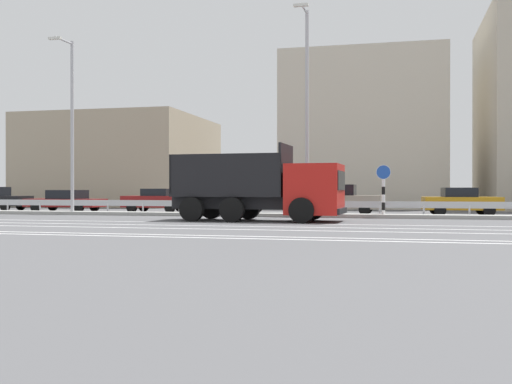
% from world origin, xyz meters
% --- Properties ---
extents(ground_plane, '(320.00, 320.00, 0.00)m').
position_xyz_m(ground_plane, '(0.00, 0.00, 0.00)').
color(ground_plane, '#4C4C4F').
extents(lane_strip_0, '(63.30, 0.16, 0.01)m').
position_xyz_m(lane_strip_0, '(1.18, -4.16, 0.00)').
color(lane_strip_0, silver).
rests_on(lane_strip_0, ground_plane).
extents(lane_strip_1, '(63.30, 0.16, 0.01)m').
position_xyz_m(lane_strip_1, '(1.18, -6.17, 0.00)').
color(lane_strip_1, silver).
rests_on(lane_strip_1, ground_plane).
extents(lane_strip_2, '(63.30, 0.16, 0.01)m').
position_xyz_m(lane_strip_2, '(1.18, -7.91, 0.00)').
color(lane_strip_2, silver).
rests_on(lane_strip_2, ground_plane).
extents(lane_strip_3, '(63.30, 0.16, 0.01)m').
position_xyz_m(lane_strip_3, '(1.18, -10.67, 0.00)').
color(lane_strip_3, silver).
rests_on(lane_strip_3, ground_plane).
extents(lane_strip_4, '(63.30, 0.16, 0.01)m').
position_xyz_m(lane_strip_4, '(1.18, -11.48, 0.00)').
color(lane_strip_4, silver).
rests_on(lane_strip_4, ground_plane).
extents(median_island, '(34.81, 1.10, 0.18)m').
position_xyz_m(median_island, '(0.00, 1.54, 0.09)').
color(median_island, gray).
rests_on(median_island, ground_plane).
extents(median_guardrail, '(63.30, 0.09, 0.78)m').
position_xyz_m(median_guardrail, '(-0.00, 2.43, 0.57)').
color(median_guardrail, '#9EA0A5').
rests_on(median_guardrail, ground_plane).
extents(dump_truck, '(7.48, 3.00, 3.29)m').
position_xyz_m(dump_truck, '(2.17, -2.40, 1.25)').
color(dump_truck, red).
rests_on(dump_truck, ground_plane).
extents(median_road_sign, '(0.70, 0.16, 2.54)m').
position_xyz_m(median_road_sign, '(6.47, 1.54, 1.32)').
color(median_road_sign, white).
rests_on(median_road_sign, ground_plane).
extents(street_lamp_1, '(0.70, 1.81, 9.32)m').
position_xyz_m(street_lamp_1, '(-9.88, 1.25, 5.10)').
color(street_lamp_1, '#ADADB2').
rests_on(street_lamp_1, ground_plane).
extents(street_lamp_2, '(0.70, 1.85, 10.18)m').
position_xyz_m(street_lamp_2, '(2.77, 1.59, 5.54)').
color(street_lamp_2, '#ADADB2').
rests_on(street_lamp_2, ground_plane).
extents(parked_car_2, '(4.83, 2.07, 1.32)m').
position_xyz_m(parked_car_2, '(-12.57, 5.19, 0.67)').
color(parked_car_2, maroon).
rests_on(parked_car_2, ground_plane).
extents(parked_car_3, '(3.86, 1.88, 1.40)m').
position_xyz_m(parked_car_3, '(-6.79, 5.55, 0.72)').
color(parked_car_3, maroon).
rests_on(parked_car_3, ground_plane).
extents(parked_car_4, '(4.06, 2.26, 1.44)m').
position_xyz_m(parked_car_4, '(-2.03, 5.68, 0.72)').
color(parked_car_4, maroon).
rests_on(parked_car_4, ground_plane).
extents(parked_car_5, '(4.45, 1.94, 1.63)m').
position_xyz_m(parked_car_5, '(4.05, 5.28, 0.80)').
color(parked_car_5, gray).
rests_on(parked_car_5, ground_plane).
extents(parked_car_6, '(3.99, 2.23, 1.46)m').
position_xyz_m(parked_car_6, '(10.33, 5.21, 0.74)').
color(parked_car_6, '#B27A14').
rests_on(parked_car_6, ground_plane).
extents(background_building_0, '(13.34, 12.77, 7.31)m').
position_xyz_m(background_building_0, '(-15.48, 18.94, 3.65)').
color(background_building_0, tan).
rests_on(background_building_0, ground_plane).
extents(background_building_1, '(11.47, 10.71, 11.14)m').
position_xyz_m(background_building_1, '(4.68, 18.53, 5.57)').
color(background_building_1, beige).
rests_on(background_building_1, ground_plane).
extents(church_tower, '(3.60, 3.60, 12.91)m').
position_xyz_m(church_tower, '(15.62, 29.17, 5.87)').
color(church_tower, silver).
rests_on(church_tower, ground_plane).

